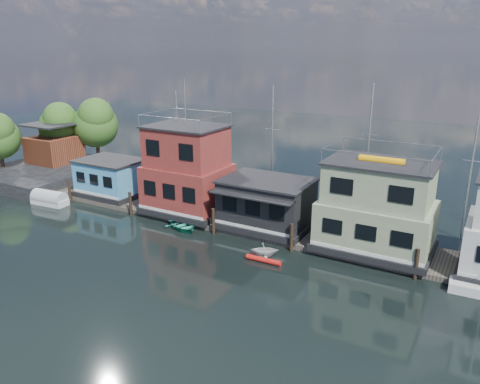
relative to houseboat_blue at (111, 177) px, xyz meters
The scene contains 13 objects.
ground 21.75m from the houseboat_blue, 33.69° to the right, with size 160.00×160.00×0.00m, color black.
dock 18.11m from the houseboat_blue, ahead, with size 48.00×5.00×0.40m, color #595147.
houseboat_blue is the anchor object (origin of this frame).
houseboat_red 9.69m from the houseboat_blue, ahead, with size 7.40×5.90×11.86m.
houseboat_dark 17.50m from the houseboat_blue, ahead, with size 7.40×6.10×4.06m.
houseboat_green 26.53m from the houseboat_blue, ahead, with size 8.40×5.90×7.03m.
pilings 17.92m from the houseboat_blue, ahead, with size 42.28×0.28×2.20m.
background_masts 23.77m from the houseboat_blue, 14.77° to the left, with size 36.40×0.16×12.00m.
shore 13.32m from the houseboat_blue, 163.07° to the left, with size 12.40×15.72×8.24m.
red_kayak 20.91m from the houseboat_blue, 15.54° to the right, with size 0.40×0.40×2.69m, color red.
tarp_runabout 6.21m from the houseboat_blue, 131.94° to the right, with size 3.85×1.79×1.52m.
dinghy_white 20.28m from the houseboat_blue, 13.39° to the right, with size 1.81×2.10×1.11m, color silver.
dinghy_teal 11.83m from the houseboat_blue, 16.37° to the right, with size 2.41×3.38×0.70m, color #268C76.
Camera 1 is at (15.66, -21.04, 15.02)m, focal length 35.00 mm.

